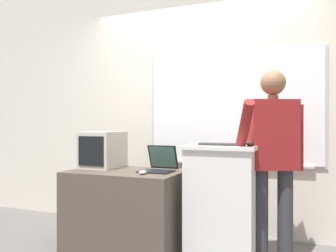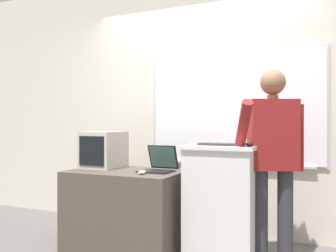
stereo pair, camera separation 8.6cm
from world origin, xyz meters
TOP-DOWN VIEW (x-y plane):
  - back_wall at (0.01, 1.26)m, footprint 6.40×0.17m
  - lectern_podium at (0.45, 0.48)m, footprint 0.62×0.53m
  - side_desk at (-0.44, 0.37)m, footprint 1.06×0.68m
  - person_presenter at (0.87, 0.57)m, footprint 0.57×0.65m
  - laptop at (-0.14, 0.47)m, footprint 0.29×0.32m
  - wireless_keyboard at (0.46, 0.41)m, footprint 0.39×0.12m
  - computer_mouse_by_laptop at (-0.19, 0.21)m, footprint 0.06×0.10m
  - computer_mouse_by_keyboard at (0.70, 0.43)m, footprint 0.06×0.10m
  - crt_monitor at (-0.77, 0.48)m, footprint 0.34×0.42m

SIDE VIEW (x-z plane):
  - side_desk at x=-0.44m, z-range 0.00..0.74m
  - lectern_podium at x=0.45m, z-range 0.00..1.00m
  - computer_mouse_by_laptop at x=-0.19m, z-range 0.74..0.77m
  - laptop at x=-0.14m, z-range 0.69..0.93m
  - crt_monitor at x=-0.77m, z-range 0.74..1.10m
  - person_presenter at x=0.87m, z-range 0.12..1.76m
  - wireless_keyboard at x=0.46m, z-range 0.99..1.01m
  - computer_mouse_by_keyboard at x=0.70m, z-range 0.99..1.03m
  - back_wall at x=0.01m, z-range -0.01..2.93m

